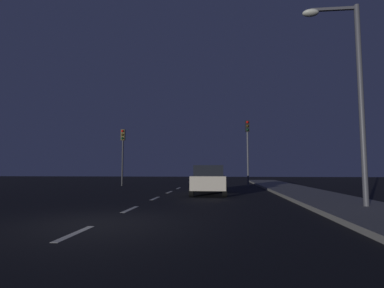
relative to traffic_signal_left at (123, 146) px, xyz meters
The scene contains 11 objects.
ground_plane 11.11m from the traffic_signal_left, 61.72° to the right, with size 80.00×80.00×0.00m, color black.
sidewalk_curb_right 15.96m from the traffic_signal_left, 36.73° to the right, with size 3.00×40.00×0.15m, color gray.
lane_stripe_nearest 18.55m from the traffic_signal_left, 74.01° to the right, with size 0.16×1.60×0.01m, color silver.
lane_stripe_second 15.00m from the traffic_signal_left, 69.91° to the right, with size 0.16×1.60×0.01m, color silver.
lane_stripe_third 11.62m from the traffic_signal_left, 63.19° to the right, with size 0.16×1.60×0.01m, color silver.
lane_stripe_fourth 8.59m from the traffic_signal_left, 50.72° to the right, with size 0.16×1.60×0.01m, color silver.
lane_stripe_fifth 6.44m from the traffic_signal_left, 25.05° to the right, with size 0.16×1.60×0.01m, color silver.
traffic_signal_left is the anchor object (origin of this frame).
traffic_signal_right 10.20m from the traffic_signal_left, ahead, with size 0.32×0.38×5.23m.
car_stopped_ahead 10.72m from the traffic_signal_left, 44.64° to the right, with size 1.91×4.50×1.57m.
street_lamp_right 18.32m from the traffic_signal_left, 46.75° to the right, with size 1.91×0.36×7.03m.
Camera 1 is at (3.10, -7.29, 1.35)m, focal length 27.67 mm.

